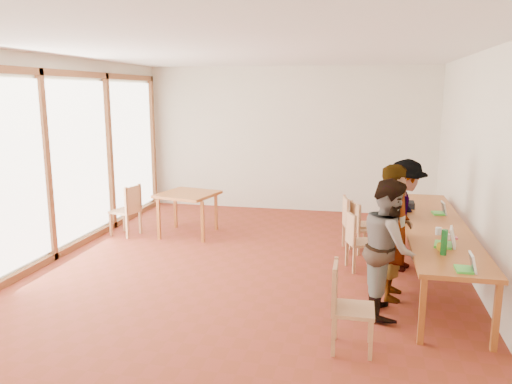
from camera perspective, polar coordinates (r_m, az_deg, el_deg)
ground at (r=6.97m, az=-1.28°, el=-9.38°), size 8.00×8.00×0.00m
wall_back at (r=10.50m, az=3.77°, el=6.02°), size 6.00×0.10×3.00m
wall_front at (r=2.96m, az=-19.87°, el=-8.46°), size 6.00×0.10×3.00m
wall_right at (r=6.59m, az=24.97°, el=1.82°), size 0.10×8.00×3.00m
window_wall at (r=7.83m, az=-22.96°, el=3.34°), size 0.10×8.00×3.00m
ceiling at (r=6.55m, az=-1.41°, el=16.17°), size 6.00×8.00×0.04m
communal_table at (r=7.06m, az=19.73°, el=-3.81°), size 0.80×4.00×0.75m
side_table at (r=8.76m, az=-7.80°, el=-0.62°), size 0.90×0.90×0.75m
chair_near at (r=4.97m, az=10.00°, el=-11.77°), size 0.41×0.41×0.46m
chair_mid at (r=7.15m, az=11.40°, el=-4.85°), size 0.49×0.49×0.44m
chair_far at (r=8.01m, az=10.82°, el=-2.92°), size 0.47×0.47×0.45m
chair_empty at (r=7.92m, az=11.79°, el=-3.38°), size 0.49×0.49×0.42m
chair_spare at (r=8.93m, az=-14.30°, el=-1.44°), size 0.50×0.50×0.47m
person_near at (r=6.22m, az=15.62°, el=-4.45°), size 0.42×0.62×1.64m
person_mid at (r=5.76m, az=14.95°, el=-6.15°), size 0.63×0.79×1.55m
person_far at (r=7.26m, az=16.55°, el=-2.55°), size 0.91×1.15×1.57m
laptop_near at (r=5.35m, az=23.08°, el=-7.78°), size 0.19×0.22×0.18m
laptop_mid at (r=6.08m, az=21.09°, el=-5.26°), size 0.27×0.30×0.22m
laptop_far at (r=7.63m, az=20.37°, el=-2.01°), size 0.20×0.23×0.18m
yellow_mug at (r=5.87m, az=20.47°, el=-5.96°), size 0.12×0.12×0.09m
green_bottle at (r=5.73m, az=20.70°, el=-5.40°), size 0.07×0.07×0.28m
clear_glass at (r=6.53m, az=20.11°, el=-4.21°), size 0.07×0.07×0.09m
condiment_cup at (r=6.38m, az=20.96°, el=-4.77°), size 0.08×0.08×0.06m
pink_phone at (r=6.45m, az=21.82°, el=-4.87°), size 0.05×0.10×0.01m
black_pouch at (r=7.90m, az=17.04°, el=-1.39°), size 0.16×0.26×0.09m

